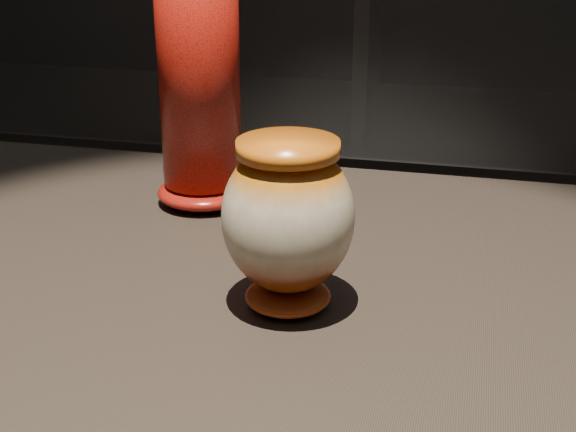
# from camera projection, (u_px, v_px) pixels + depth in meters

# --- Properties ---
(main_vase) EXTENTS (0.17, 0.17, 0.18)m
(main_vase) POSITION_uv_depth(u_px,v_px,m) (288.00, 219.00, 0.79)
(main_vase) COLOR maroon
(main_vase) RESTS_ON display_plinth
(tall_vase) EXTENTS (0.16, 0.16, 0.40)m
(tall_vase) POSITION_uv_depth(u_px,v_px,m) (199.00, 61.00, 1.02)
(tall_vase) COLOR #AD200B
(tall_vase) RESTS_ON display_plinth
(back_shelf) EXTENTS (2.00, 0.60, 0.90)m
(back_shelf) POSITION_uv_depth(u_px,v_px,m) (531.00, 27.00, 4.17)
(back_shelf) COLOR black
(back_shelf) RESTS_ON ground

